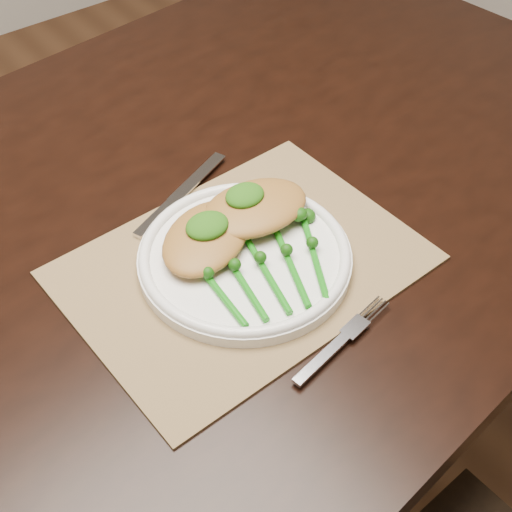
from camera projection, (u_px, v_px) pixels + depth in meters
floor at (208, 491)px, 1.45m from camera, size 4.00×4.00×0.00m
dining_table at (177, 390)px, 1.17m from camera, size 1.69×1.07×0.75m
placemat at (242, 265)px, 0.86m from camera, size 0.42×0.31×0.00m
dinner_plate at (245, 256)px, 0.85m from camera, size 0.26×0.26×0.02m
knife at (173, 201)px, 0.93m from camera, size 0.18×0.08×0.01m
fork at (348, 334)px, 0.78m from camera, size 0.16×0.04×0.00m
chicken_fillet_left at (206, 238)px, 0.85m from camera, size 0.16×0.15×0.03m
chicken_fillet_right at (255, 208)px, 0.87m from camera, size 0.15×0.11×0.03m
pesto_dollop_left at (207, 226)px, 0.84m from camera, size 0.05×0.05×0.02m
pesto_dollop_right at (245, 195)px, 0.87m from camera, size 0.05×0.04×0.02m
broccolini_bundle at (267, 273)px, 0.82m from camera, size 0.18×0.20×0.04m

